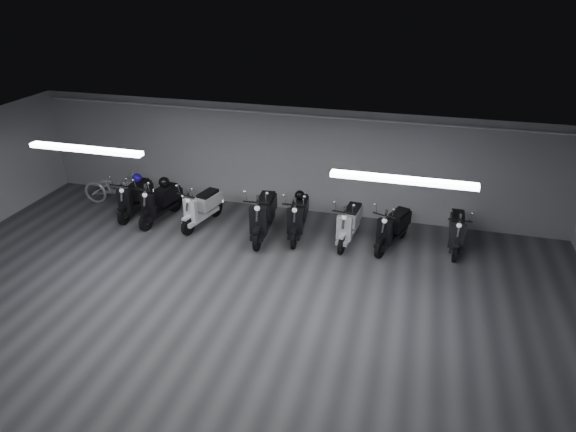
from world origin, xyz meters
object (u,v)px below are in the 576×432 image
(scooter_1, at_px, (159,196))
(scooter_0, at_px, (134,192))
(scooter_5, at_px, (298,210))
(scooter_3, at_px, (263,208))
(helmet_0, at_px, (300,195))
(helmet_1, at_px, (137,178))
(scooter_2, at_px, (201,202))
(scooter_7, at_px, (393,222))
(bicycle, at_px, (115,185))
(helmet_2, at_px, (164,182))
(scooter_6, at_px, (349,218))
(scooter_9, at_px, (457,225))

(scooter_1, bearing_deg, scooter_0, 179.92)
(scooter_1, relative_size, scooter_5, 0.98)
(scooter_3, distance_m, helmet_0, 0.95)
(scooter_0, relative_size, helmet_1, 7.08)
(scooter_2, relative_size, scooter_7, 1.00)
(scooter_7, relative_size, bicycle, 0.94)
(helmet_0, bearing_deg, scooter_3, -147.08)
(scooter_1, xyz_separation_m, helmet_2, (0.04, 0.25, 0.30))
(helmet_2, bearing_deg, scooter_1, -99.46)
(scooter_6, relative_size, scooter_9, 1.03)
(helmet_0, height_order, helmet_1, helmet_0)
(scooter_3, xyz_separation_m, bicycle, (-4.44, 0.68, -0.14))
(scooter_0, distance_m, scooter_6, 5.66)
(scooter_0, relative_size, scooter_3, 0.88)
(scooter_0, xyz_separation_m, helmet_1, (-0.00, 0.25, 0.28))
(scooter_7, bearing_deg, helmet_0, -164.82)
(helmet_2, bearing_deg, scooter_2, -11.23)
(helmet_0, xyz_separation_m, helmet_2, (-3.54, -0.12, 0.00))
(scooter_6, relative_size, scooter_7, 0.99)
(scooter_6, height_order, scooter_7, scooter_7)
(helmet_2, bearing_deg, scooter_5, -2.20)
(scooter_0, xyz_separation_m, scooter_3, (3.62, -0.27, 0.09))
(scooter_2, distance_m, scooter_6, 3.71)
(scooter_3, bearing_deg, helmet_0, 28.21)
(scooter_6, height_order, helmet_2, scooter_6)
(scooter_0, relative_size, helmet_0, 7.42)
(scooter_3, height_order, helmet_2, scooter_3)
(scooter_9, bearing_deg, scooter_1, -175.04)
(helmet_0, bearing_deg, bicycle, 178.06)
(scooter_2, height_order, scooter_5, scooter_5)
(scooter_0, distance_m, scooter_3, 3.64)
(scooter_7, bearing_deg, scooter_2, -157.74)
(scooter_1, bearing_deg, scooter_6, 10.80)
(scooter_5, height_order, helmet_2, scooter_5)
(bicycle, xyz_separation_m, helmet_2, (1.67, -0.29, 0.37))
(scooter_5, height_order, helmet_0, scooter_5)
(scooter_3, relative_size, scooter_9, 1.19)
(scooter_3, xyz_separation_m, scooter_6, (2.03, 0.25, -0.10))
(helmet_2, bearing_deg, scooter_0, -172.61)
(scooter_0, distance_m, scooter_2, 1.95)
(scooter_9, relative_size, helmet_1, 6.73)
(scooter_6, distance_m, helmet_1, 5.67)
(scooter_7, bearing_deg, scooter_3, -153.98)
(scooter_0, height_order, scooter_3, scooter_3)
(scooter_0, height_order, helmet_2, scooter_0)
(scooter_5, xyz_separation_m, scooter_6, (1.24, 0.00, -0.04))
(bicycle, xyz_separation_m, helmet_1, (0.81, -0.16, 0.34))
(scooter_1, xyz_separation_m, scooter_9, (7.27, 0.42, -0.05))
(scooter_3, relative_size, helmet_2, 7.23)
(scooter_0, bearing_deg, scooter_2, -3.42)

